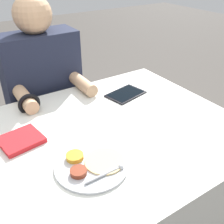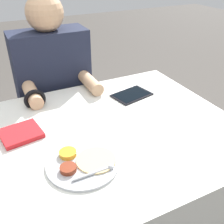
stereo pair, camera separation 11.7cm
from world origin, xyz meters
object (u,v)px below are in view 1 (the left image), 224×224
at_px(red_notebook, 21,140).
at_px(person_diner, 46,105).
at_px(thali_tray, 92,164).
at_px(tablet_device, 126,94).

xyz_separation_m(red_notebook, person_diner, (0.28, 0.49, -0.16)).
relative_size(thali_tray, person_diner, 0.22).
bearing_deg(thali_tray, red_notebook, 121.43).
bearing_deg(tablet_device, person_diner, 130.63).
bearing_deg(thali_tray, person_diner, 82.56).
distance_m(tablet_device, person_diner, 0.53).
bearing_deg(tablet_device, red_notebook, -169.79).
bearing_deg(person_diner, red_notebook, -119.10).
distance_m(thali_tray, tablet_device, 0.58).
distance_m(red_notebook, tablet_device, 0.62).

